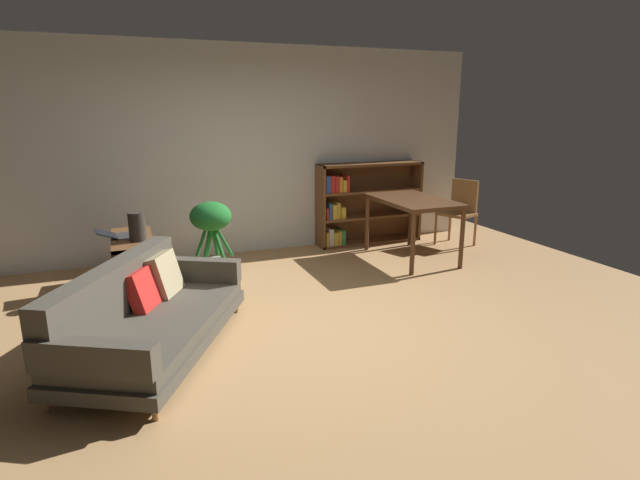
# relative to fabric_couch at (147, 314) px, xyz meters

# --- Properties ---
(ground_plane) EXTENTS (8.16, 8.16, 0.00)m
(ground_plane) POSITION_rel_fabric_couch_xyz_m (1.36, -0.05, -0.31)
(ground_plane) COLOR tan
(back_wall_panel) EXTENTS (6.80, 0.10, 2.70)m
(back_wall_panel) POSITION_rel_fabric_couch_xyz_m (1.36, 2.65, 1.04)
(back_wall_panel) COLOR silver
(back_wall_panel) RESTS_ON ground_plane
(fabric_couch) EXTENTS (1.68, 2.10, 0.72)m
(fabric_couch) POSITION_rel_fabric_couch_xyz_m (0.00, 0.00, 0.00)
(fabric_couch) COLOR olive
(fabric_couch) RESTS_ON ground_plane
(media_console) EXTENTS (0.42, 1.03, 0.57)m
(media_console) POSITION_rel_fabric_couch_xyz_m (-0.04, 1.59, -0.03)
(media_console) COLOR brown
(media_console) RESTS_ON ground_plane
(open_laptop) EXTENTS (0.47, 0.36, 0.10)m
(open_laptop) POSITION_rel_fabric_couch_xyz_m (-0.16, 1.64, 0.28)
(open_laptop) COLOR #333338
(open_laptop) RESTS_ON media_console
(desk_speaker) EXTENTS (0.17, 0.17, 0.30)m
(desk_speaker) POSITION_rel_fabric_couch_xyz_m (0.02, 1.41, 0.41)
(desk_speaker) COLOR #2D2823
(desk_speaker) RESTS_ON media_console
(potted_floor_plant) EXTENTS (0.48, 0.46, 0.90)m
(potted_floor_plant) POSITION_rel_fabric_couch_xyz_m (0.79, 1.56, 0.28)
(potted_floor_plant) COLOR #9E9389
(potted_floor_plant) RESTS_ON ground_plane
(dining_table) EXTENTS (0.78, 1.28, 0.79)m
(dining_table) POSITION_rel_fabric_couch_xyz_m (3.33, 1.49, 0.39)
(dining_table) COLOR #56351E
(dining_table) RESTS_ON ground_plane
(dining_chair_near) EXTENTS (0.52, 0.56, 0.92)m
(dining_chair_near) POSITION_rel_fabric_couch_xyz_m (4.34, 1.87, 0.21)
(dining_chair_near) COLOR olive
(dining_chair_near) RESTS_ON ground_plane
(bookshelf) EXTENTS (1.55, 0.33, 1.15)m
(bookshelf) POSITION_rel_fabric_couch_xyz_m (3.09, 2.47, 0.25)
(bookshelf) COLOR brown
(bookshelf) RESTS_ON ground_plane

